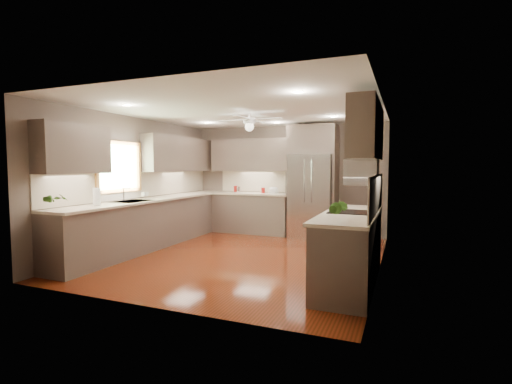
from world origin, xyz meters
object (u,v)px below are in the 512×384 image
Objects in this scene: soap_bottle at (146,194)px; microwave at (362,172)px; potted_plant_left at (57,199)px; potted_plant_right at (339,208)px; stool at (353,237)px; paper_towel at (97,197)px; bowl at (273,192)px; canister_b at (238,189)px; canister_d at (263,190)px; refrigerator at (312,183)px; canister_a at (236,189)px.

microwave reaches higher than soap_bottle.
soap_bottle is 0.50× the size of potted_plant_left.
soap_bottle is 4.29m from potted_plant_right.
potted_plant_left is at bearing -159.83° from microwave.
potted_plant_right is at bearing -96.78° from microwave.
paper_towel reaches higher than stool.
stool is at bearing -26.49° from bowl.
bowl is 3.93m from paper_towel.
bowl is (0.87, 0.01, -0.04)m from canister_b.
potted_plant_right is (2.37, -3.86, 0.09)m from canister_d.
potted_plant_right is at bearing -4.41° from paper_towel.
potted_plant_right is 3.97m from refrigerator.
stool is (2.88, -0.98, -0.78)m from canister_a.
potted_plant_right reaches higher than soap_bottle.
canister_b is 0.06× the size of refrigerator.
potted_plant_right is 0.56× the size of microwave.
paper_towel is at bearing -126.98° from refrigerator.
canister_b is 0.61m from canister_d.
canister_a reaches higher than stool.
refrigerator is at bearing 37.61° from soap_bottle.
canister_b is at bearing 127.97° from potted_plant_right.
microwave is at bearing -41.01° from canister_a.
microwave is (2.50, -2.79, 0.48)m from canister_d.
canister_b is 3.63m from paper_towel.
stool is (3.67, 3.27, -0.87)m from potted_plant_left.
potted_plant_left is at bearing -122.56° from refrigerator.
canister_b is at bearing -21.34° from canister_a.
bowl is 0.43× the size of microwave.
canister_b is at bearing 78.22° from potted_plant_left.
stool is (-0.32, 1.81, -1.24)m from microwave.
paper_towel is (0.04, 0.69, -0.03)m from potted_plant_left.
canister_d is at bearing 70.66° from potted_plant_left.
stool is 1.56× the size of paper_towel.
bowl is 0.81× the size of paper_towel.
refrigerator is at bearing -1.33° from canister_b.
potted_plant_left reaches higher than stool.
canister_a is 0.10m from canister_b.
soap_bottle is 2.05m from potted_plant_left.
stool is at bearing 18.05° from soap_bottle.
refrigerator reaches higher than potted_plant_left.
canister_a reaches higher than bowl.
canister_a is 4.32m from potted_plant_left.
bowl is at bearing 64.19° from paper_towel.
refrigerator is at bearing -3.79° from canister_d.
potted_plant_left is at bearing -87.26° from soap_bottle.
canister_b is at bearing -179.28° from bowl.
potted_plant_right is (2.98, -3.82, 0.08)m from canister_b.
potted_plant_right is 0.13× the size of refrigerator.
canister_d is 0.55× the size of bowl.
paper_towel is (-3.82, 0.30, -0.01)m from potted_plant_right.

